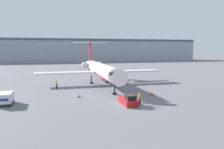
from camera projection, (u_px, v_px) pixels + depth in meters
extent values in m
plane|color=slate|center=(128.00, 104.00, 32.93)|extent=(600.00, 600.00, 0.00)
cube|color=#9EA3AD|center=(70.00, 51.00, 147.30)|extent=(180.00, 16.00, 13.85)
cube|color=#4C515B|center=(70.00, 40.00, 146.42)|extent=(180.00, 16.80, 1.20)
cylinder|color=white|center=(101.00, 70.00, 50.99)|extent=(3.00, 25.82, 2.93)
cone|color=white|center=(118.00, 77.00, 37.48)|extent=(2.94, 2.36, 2.93)
cube|color=black|center=(116.00, 74.00, 38.32)|extent=(2.50, 0.71, 0.44)
cone|color=white|center=(91.00, 65.00, 64.92)|extent=(2.65, 3.24, 2.64)
cube|color=maroon|center=(101.00, 74.00, 51.10)|extent=(2.70, 23.24, 0.20)
cube|color=white|center=(132.00, 71.00, 54.43)|extent=(13.56, 2.81, 0.36)
cube|color=white|center=(65.00, 73.00, 50.18)|extent=(13.56, 2.81, 0.36)
cylinder|color=#ADADB7|center=(100.00, 65.00, 61.90)|extent=(1.56, 2.61, 1.56)
cylinder|color=#ADADB7|center=(85.00, 65.00, 60.79)|extent=(1.56, 2.61, 1.56)
cube|color=maroon|center=(90.00, 51.00, 65.06)|extent=(0.25, 2.20, 5.25)
cube|color=white|center=(90.00, 42.00, 64.75)|extent=(9.46, 1.83, 0.20)
cylinder|color=black|center=(115.00, 89.00, 39.86)|extent=(0.24, 0.24, 2.05)
cylinder|color=black|center=(115.00, 94.00, 39.96)|extent=(0.80, 0.80, 0.40)
cylinder|color=black|center=(91.00, 79.00, 52.60)|extent=(0.24, 0.24, 2.05)
cylinder|color=black|center=(91.00, 83.00, 52.70)|extent=(0.80, 0.80, 0.40)
cylinder|color=black|center=(107.00, 79.00, 53.59)|extent=(0.24, 0.24, 2.05)
cylinder|color=black|center=(107.00, 82.00, 53.68)|extent=(0.80, 0.80, 0.40)
cube|color=#B21919|center=(128.00, 101.00, 33.03)|extent=(1.88, 4.32, 0.90)
cube|color=black|center=(130.00, 97.00, 32.02)|extent=(1.31, 1.56, 0.70)
cube|color=black|center=(124.00, 99.00, 35.03)|extent=(1.69, 0.30, 0.54)
cube|color=#232326|center=(6.00, 103.00, 32.72)|extent=(2.00, 3.43, 0.45)
cube|color=silver|center=(5.00, 97.00, 32.61)|extent=(2.00, 3.43, 1.37)
cube|color=navy|center=(3.00, 100.00, 30.95)|extent=(1.40, 0.04, 0.36)
cube|color=#232838|center=(139.00, 102.00, 32.73)|extent=(0.32, 0.20, 0.84)
cube|color=orange|center=(140.00, 97.00, 32.64)|extent=(0.40, 0.24, 0.67)
sphere|color=tan|center=(140.00, 94.00, 32.59)|extent=(0.25, 0.25, 0.25)
cube|color=#232838|center=(57.00, 86.00, 46.26)|extent=(0.32, 0.20, 0.87)
cube|color=yellow|center=(57.00, 83.00, 46.17)|extent=(0.40, 0.24, 0.69)
sphere|color=tan|center=(57.00, 81.00, 46.12)|extent=(0.25, 0.25, 0.25)
cube|color=black|center=(79.00, 97.00, 37.78)|extent=(0.54, 0.54, 0.04)
cone|color=orange|center=(79.00, 95.00, 37.75)|extent=(0.39, 0.39, 0.64)
cube|color=black|center=(152.00, 95.00, 39.84)|extent=(0.67, 0.67, 0.04)
cone|color=orange|center=(152.00, 93.00, 39.80)|extent=(0.48, 0.48, 0.71)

